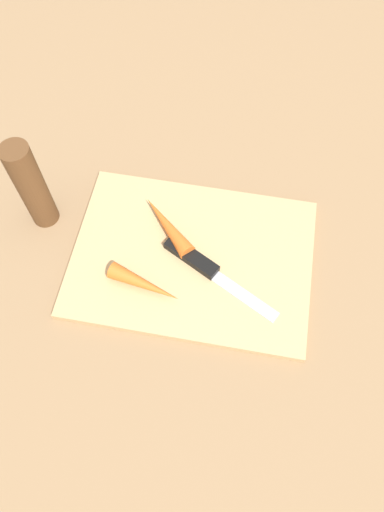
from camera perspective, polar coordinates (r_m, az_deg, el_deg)
The scene contains 6 objects.
ground_plane at distance 0.73m, azimuth 0.00°, elevation -0.44°, with size 1.40×1.40×0.00m, color #8C6D4C.
cutting_board at distance 0.73m, azimuth 0.00°, elevation -0.22°, with size 0.36×0.26×0.01m, color tan.
knife at distance 0.71m, azimuth 0.60°, elevation -0.69°, with size 0.19×0.11×0.01m.
carrot_long at distance 0.74m, azimuth -2.99°, elevation 3.69°, with size 0.03×0.03×0.12m, color orange.
carrot_short at distance 0.69m, azimuth -5.67°, elevation -3.37°, with size 0.03×0.03×0.11m, color orange.
pepper_grinder at distance 0.74m, azimuth -18.57°, elevation 7.86°, with size 0.04×0.04×0.16m, color brown.
Camera 1 is at (0.06, -0.33, 0.65)m, focal length 33.60 mm.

